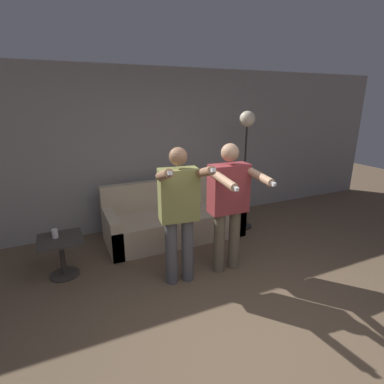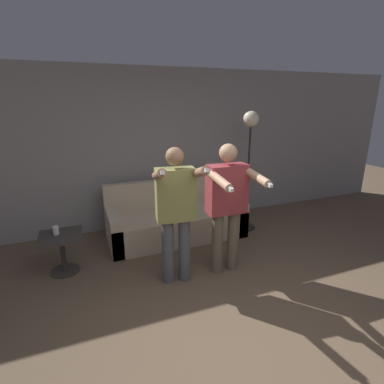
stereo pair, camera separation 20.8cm
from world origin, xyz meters
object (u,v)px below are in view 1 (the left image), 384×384
(floor_lamp, at_px, (246,138))
(person_right, at_px, (229,200))
(side_table, at_px, (61,249))
(person_left, at_px, (179,208))
(cup, at_px, (55,233))
(couch, at_px, (174,220))
(cat, at_px, (174,175))

(floor_lamp, bearing_deg, person_right, -131.49)
(side_table, bearing_deg, person_right, -20.81)
(person_right, distance_m, floor_lamp, 1.54)
(person_left, xyz_separation_m, floor_lamp, (1.59, 1.07, 0.58))
(cup, bearing_deg, side_table, -46.72)
(couch, height_order, cup, couch)
(person_left, distance_m, cup, 1.56)
(person_left, xyz_separation_m, cup, (-1.31, 0.77, -0.38))
(side_table, bearing_deg, cat, 24.01)
(person_right, bearing_deg, couch, 103.44)
(person_right, xyz_separation_m, side_table, (-1.91, 0.72, -0.58))
(couch, relative_size, cup, 19.27)
(couch, distance_m, person_left, 1.43)
(couch, xyz_separation_m, floor_lamp, (1.20, -0.13, 1.24))
(floor_lamp, distance_m, cup, 3.07)
(cat, xyz_separation_m, floor_lamp, (1.06, -0.45, 0.59))
(floor_lamp, bearing_deg, cup, -174.11)
(person_left, xyz_separation_m, side_table, (-1.26, 0.72, -0.57))
(person_right, height_order, cup, person_right)
(person_left, height_order, person_right, person_right)
(person_right, relative_size, floor_lamp, 0.84)
(person_right, distance_m, cup, 2.13)
(cat, height_order, side_table, cat)
(cat, distance_m, floor_lamp, 1.29)
(floor_lamp, relative_size, side_table, 3.80)
(person_left, bearing_deg, floor_lamp, 41.91)
(floor_lamp, height_order, cup, floor_lamp)
(cup, bearing_deg, floor_lamp, 5.89)
(cat, bearing_deg, cup, -157.80)
(cat, bearing_deg, couch, -114.78)
(couch, xyz_separation_m, person_left, (-0.39, -1.21, 0.66))
(person_left, height_order, side_table, person_left)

